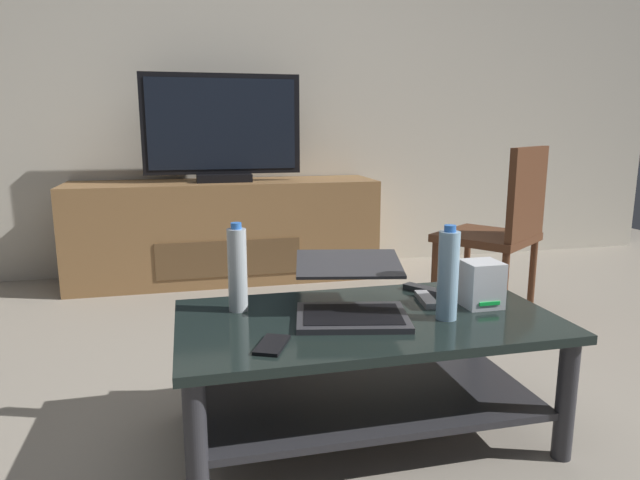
{
  "coord_description": "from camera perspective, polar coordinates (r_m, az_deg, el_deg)",
  "views": [
    {
      "loc": [
        -0.49,
        -1.58,
        1.01
      ],
      "look_at": [
        0.02,
        0.54,
        0.56
      ],
      "focal_mm": 31.41,
      "sensor_mm": 36.0,
      "label": 1
    }
  ],
  "objects": [
    {
      "name": "dining_chair",
      "position": [
        3.03,
        18.09,
        1.4
      ],
      "size": [
        0.61,
        0.61,
        0.91
      ],
      "color": "#59331E",
      "rests_on": "ground"
    },
    {
      "name": "water_bottle_near",
      "position": [
        1.78,
        12.91,
        -3.48
      ],
      "size": [
        0.07,
        0.07,
        0.3
      ],
      "color": "#99C6E5",
      "rests_on": "coffee_table"
    },
    {
      "name": "laptop",
      "position": [
        1.8,
        3.1,
        -5.58
      ],
      "size": [
        0.42,
        0.46,
        0.17
      ],
      "color": "#333338",
      "rests_on": "coffee_table"
    },
    {
      "name": "soundbar_remote",
      "position": [
        2.08,
        10.56,
        -5.0
      ],
      "size": [
        0.12,
        0.16,
        0.02
      ],
      "primitive_type": "cube",
      "rotation": [
        0.0,
        0.0,
        0.56
      ],
      "color": "#2D2D30",
      "rests_on": "coffee_table"
    },
    {
      "name": "router_box",
      "position": [
        1.95,
        16.1,
        -4.32
      ],
      "size": [
        0.12,
        0.12,
        0.15
      ],
      "color": "silver",
      "rests_on": "coffee_table"
    },
    {
      "name": "cell_phone",
      "position": [
        1.57,
        -4.91,
        -10.6
      ],
      "size": [
        0.12,
        0.16,
        0.01
      ],
      "primitive_type": "cube",
      "rotation": [
        0.0,
        0.0,
        -0.43
      ],
      "color": "black",
      "rests_on": "coffee_table"
    },
    {
      "name": "ground_plane",
      "position": [
        1.93,
        3.26,
        -19.83
      ],
      "size": [
        7.68,
        7.68,
        0.0
      ],
      "primitive_type": "plane",
      "color": "#9E9384"
    },
    {
      "name": "media_cabinet",
      "position": [
        3.75,
        -9.6,
        0.95
      ],
      "size": [
        1.98,
        0.51,
        0.65
      ],
      "color": "olive",
      "rests_on": "ground"
    },
    {
      "name": "tv_remote",
      "position": [
        1.96,
        10.77,
        -5.96
      ],
      "size": [
        0.07,
        0.16,
        0.02
      ],
      "primitive_type": "cube",
      "rotation": [
        0.0,
        0.0,
        -0.16
      ],
      "color": "#99999E",
      "rests_on": "coffee_table"
    },
    {
      "name": "television",
      "position": [
        3.67,
        -9.92,
        10.95
      ],
      "size": [
        0.99,
        0.2,
        0.67
      ],
      "color": "black",
      "rests_on": "media_cabinet"
    },
    {
      "name": "coffee_table",
      "position": [
        1.85,
        4.75,
        -11.44
      ],
      "size": [
        1.19,
        0.63,
        0.41
      ],
      "color": "black",
      "rests_on": "ground"
    },
    {
      "name": "water_bottle_far",
      "position": [
        1.83,
        -8.41,
        -2.96
      ],
      "size": [
        0.06,
        0.06,
        0.29
      ],
      "color": "silver",
      "rests_on": "coffee_table"
    },
    {
      "name": "back_wall",
      "position": [
        4.05,
        -6.89,
        17.06
      ],
      "size": [
        6.4,
        0.12,
        2.8
      ],
      "primitive_type": "cube",
      "color": "beige",
      "rests_on": "ground"
    }
  ]
}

